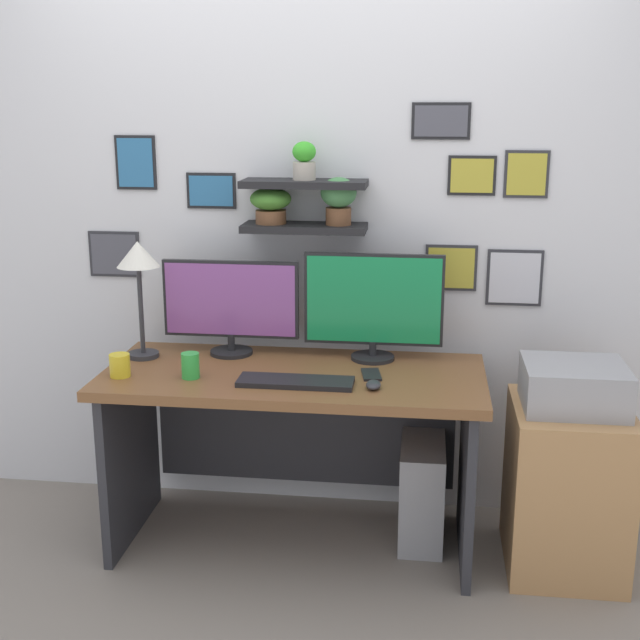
# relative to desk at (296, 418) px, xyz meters

# --- Properties ---
(ground_plane) EXTENTS (8.00, 8.00, 0.00)m
(ground_plane) POSITION_rel_desk_xyz_m (0.00, -0.05, -0.54)
(ground_plane) COLOR gray
(back_wall_assembly) EXTENTS (4.40, 0.24, 2.70)m
(back_wall_assembly) POSITION_rel_desk_xyz_m (0.00, 0.38, 0.82)
(back_wall_assembly) COLOR silver
(back_wall_assembly) RESTS_ON ground
(desk) EXTENTS (1.51, 0.68, 0.75)m
(desk) POSITION_rel_desk_xyz_m (0.00, 0.00, 0.00)
(desk) COLOR brown
(desk) RESTS_ON ground
(monitor_left) EXTENTS (0.57, 0.18, 0.40)m
(monitor_left) POSITION_rel_desk_xyz_m (-0.30, 0.16, 0.43)
(monitor_left) COLOR black
(monitor_left) RESTS_ON desk
(monitor_right) EXTENTS (0.57, 0.18, 0.44)m
(monitor_right) POSITION_rel_desk_xyz_m (0.30, 0.16, 0.45)
(monitor_right) COLOR black
(monitor_right) RESTS_ON desk
(keyboard) EXTENTS (0.44, 0.14, 0.02)m
(keyboard) POSITION_rel_desk_xyz_m (0.03, -0.20, 0.22)
(keyboard) COLOR black
(keyboard) RESTS_ON desk
(computer_mouse) EXTENTS (0.06, 0.09, 0.03)m
(computer_mouse) POSITION_rel_desk_xyz_m (0.33, -0.21, 0.23)
(computer_mouse) COLOR #2D2D33
(computer_mouse) RESTS_ON desk
(desk_lamp) EXTENTS (0.17, 0.17, 0.49)m
(desk_lamp) POSITION_rel_desk_xyz_m (-0.66, 0.06, 0.60)
(desk_lamp) COLOR #2D2D33
(desk_lamp) RESTS_ON desk
(cell_phone) EXTENTS (0.09, 0.15, 0.01)m
(cell_phone) POSITION_rel_desk_xyz_m (0.31, -0.06, 0.22)
(cell_phone) COLOR black
(cell_phone) RESTS_ON desk
(coffee_mug) EXTENTS (0.08, 0.08, 0.09)m
(coffee_mug) POSITION_rel_desk_xyz_m (-0.66, -0.19, 0.26)
(coffee_mug) COLOR yellow
(coffee_mug) RESTS_ON desk
(pen_cup) EXTENTS (0.07, 0.07, 0.10)m
(pen_cup) POSITION_rel_desk_xyz_m (-0.38, -0.18, 0.26)
(pen_cup) COLOR green
(pen_cup) RESTS_ON desk
(drawer_cabinet) EXTENTS (0.44, 0.50, 0.66)m
(drawer_cabinet) POSITION_rel_desk_xyz_m (1.08, -0.08, -0.20)
(drawer_cabinet) COLOR tan
(drawer_cabinet) RESTS_ON ground
(printer) EXTENTS (0.38, 0.34, 0.17)m
(printer) POSITION_rel_desk_xyz_m (1.08, -0.08, 0.21)
(printer) COLOR #9E9EA3
(printer) RESTS_ON drawer_cabinet
(computer_tower_right) EXTENTS (0.18, 0.40, 0.42)m
(computer_tower_right) POSITION_rel_desk_xyz_m (0.52, 0.06, -0.32)
(computer_tower_right) COLOR #99999E
(computer_tower_right) RESTS_ON ground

